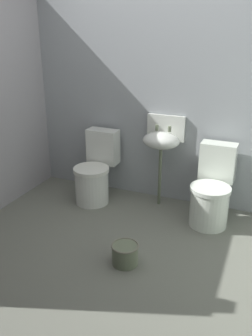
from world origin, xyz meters
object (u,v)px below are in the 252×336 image
(bucket, at_px, (125,254))
(toilet_left, at_px, (95,173))
(sink, at_px, (162,139))
(toilet_right, at_px, (212,192))

(bucket, bearing_deg, toilet_left, 128.20)
(sink, bearing_deg, toilet_right, -17.42)
(bucket, bearing_deg, toilet_right, 62.42)
(sink, height_order, bucket, sink)
(sink, bearing_deg, bucket, -86.45)
(toilet_left, relative_size, toilet_right, 1.00)
(toilet_right, bearing_deg, bucket, 63.26)
(sink, xyz_separation_m, bucket, (0.07, -1.19, -0.66))
(toilet_right, height_order, sink, sink)
(toilet_left, bearing_deg, sink, -164.39)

